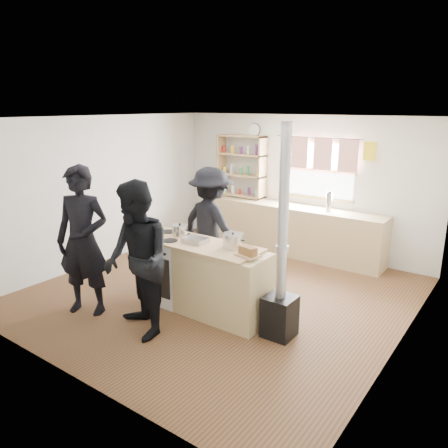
% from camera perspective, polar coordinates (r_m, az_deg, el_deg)
% --- Properties ---
extents(ground, '(5.00, 5.00, 0.01)m').
position_cam_1_polar(ground, '(6.47, -0.55, -9.08)').
color(ground, brown).
rests_on(ground, ground).
extents(back_counter, '(3.40, 0.55, 0.90)m').
position_cam_1_polar(back_counter, '(8.10, 8.79, -0.74)').
color(back_counter, tan).
rests_on(back_counter, ground).
extents(shelving_unit, '(1.00, 0.28, 1.20)m').
position_cam_1_polar(shelving_unit, '(8.57, 2.25, 7.58)').
color(shelving_unit, tan).
rests_on(shelving_unit, back_counter).
extents(thermos, '(0.10, 0.10, 0.32)m').
position_cam_1_polar(thermos, '(7.67, 13.54, 2.83)').
color(thermos, silver).
rests_on(thermos, back_counter).
extents(cooking_island, '(1.97, 0.64, 0.93)m').
position_cam_1_polar(cooking_island, '(5.80, -2.64, -7.01)').
color(cooking_island, white).
rests_on(cooking_island, ground).
extents(skillet_greens, '(0.38, 0.38, 0.05)m').
position_cam_1_polar(skillet_greens, '(5.97, -9.86, -1.54)').
color(skillet_greens, black).
rests_on(skillet_greens, cooking_island).
extents(roast_tray, '(0.31, 0.24, 0.07)m').
position_cam_1_polar(roast_tray, '(5.71, -3.76, -2.06)').
color(roast_tray, silver).
rests_on(roast_tray, cooking_island).
extents(stockpot_stove, '(0.22, 0.22, 0.18)m').
position_cam_1_polar(stockpot_stove, '(6.00, -5.78, -0.82)').
color(stockpot_stove, silver).
rests_on(stockpot_stove, cooking_island).
extents(stockpot_counter, '(0.27, 0.27, 0.20)m').
position_cam_1_polar(stockpot_counter, '(5.48, 1.19, -2.18)').
color(stockpot_counter, silver).
rests_on(stockpot_counter, cooking_island).
extents(bread_board, '(0.32, 0.26, 0.12)m').
position_cam_1_polar(bread_board, '(5.19, 3.14, -3.68)').
color(bread_board, tan).
rests_on(bread_board, cooking_island).
extents(flue_heater, '(0.35, 0.35, 2.50)m').
position_cam_1_polar(flue_heater, '(5.15, 7.42, -7.91)').
color(flue_heater, black).
rests_on(flue_heater, ground).
extents(person_near_left, '(0.84, 0.71, 1.96)m').
position_cam_1_polar(person_near_left, '(5.88, -17.94, -2.14)').
color(person_near_left, black).
rests_on(person_near_left, ground).
extents(person_near_right, '(1.12, 1.03, 1.86)m').
position_cam_1_polar(person_near_right, '(5.15, -11.31, -4.71)').
color(person_near_right, black).
rests_on(person_near_right, ground).
extents(person_far, '(1.23, 0.82, 1.78)m').
position_cam_1_polar(person_far, '(6.66, -1.69, -0.17)').
color(person_far, black).
rests_on(person_far, ground).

